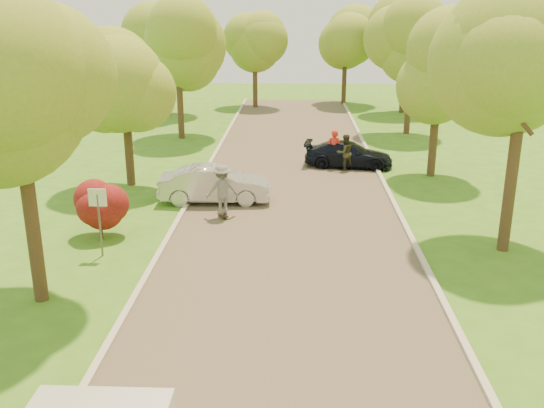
# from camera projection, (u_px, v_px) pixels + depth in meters

# --- Properties ---
(ground) EXTENTS (100.00, 100.00, 0.00)m
(ground) POSITION_uv_depth(u_px,v_px,m) (287.00, 323.00, 14.81)
(ground) COLOR #376E1A
(ground) RESTS_ON ground
(road) EXTENTS (8.00, 60.00, 0.01)m
(road) POSITION_uv_depth(u_px,v_px,m) (290.00, 216.00, 22.42)
(road) COLOR #4C4438
(road) RESTS_ON ground
(curb_left) EXTENTS (0.18, 60.00, 0.12)m
(curb_left) POSITION_uv_depth(u_px,v_px,m) (182.00, 213.00, 22.55)
(curb_left) COLOR #B2AD9E
(curb_left) RESTS_ON ground
(curb_right) EXTENTS (0.18, 60.00, 0.12)m
(curb_right) POSITION_uv_depth(u_px,v_px,m) (400.00, 216.00, 22.25)
(curb_right) COLOR #B2AD9E
(curb_right) RESTS_ON ground
(street_sign) EXTENTS (0.55, 0.06, 2.17)m
(street_sign) POSITION_uv_depth(u_px,v_px,m) (98.00, 208.00, 18.35)
(street_sign) COLOR #59595E
(street_sign) RESTS_ON ground
(red_shrub) EXTENTS (1.70, 1.70, 1.95)m
(red_shrub) POSITION_uv_depth(u_px,v_px,m) (99.00, 207.00, 19.94)
(red_shrub) COLOR #382619
(red_shrub) RESTS_ON ground
(tree_l_mida) EXTENTS (4.71, 4.60, 7.39)m
(tree_l_mida) POSITION_uv_depth(u_px,v_px,m) (25.00, 103.00, 14.41)
(tree_l_mida) COLOR #382619
(tree_l_mida) RESTS_ON ground
(tree_l_midb) EXTENTS (4.30, 4.20, 6.62)m
(tree_l_midb) POSITION_uv_depth(u_px,v_px,m) (128.00, 78.00, 25.07)
(tree_l_midb) COLOR #382619
(tree_l_midb) RESTS_ON ground
(tree_l_far) EXTENTS (4.92, 4.80, 7.79)m
(tree_l_far) POSITION_uv_depth(u_px,v_px,m) (181.00, 43.00, 34.29)
(tree_l_far) COLOR #382619
(tree_l_far) RESTS_ON ground
(tree_r_mida) EXTENTS (5.13, 5.00, 7.95)m
(tree_r_mida) POSITION_uv_depth(u_px,v_px,m) (532.00, 73.00, 17.61)
(tree_r_mida) COLOR #382619
(tree_r_mida) RESTS_ON ground
(tree_r_midb) EXTENTS (4.51, 4.40, 7.01)m
(tree_r_midb) POSITION_uv_depth(u_px,v_px,m) (444.00, 68.00, 26.38)
(tree_r_midb) COLOR #382619
(tree_r_midb) RESTS_ON ground
(tree_r_far) EXTENTS (5.33, 5.20, 8.34)m
(tree_r_far) POSITION_uv_depth(u_px,v_px,m) (417.00, 36.00, 35.58)
(tree_r_far) COLOR #382619
(tree_r_far) RESTS_ON ground
(tree_bg_a) EXTENTS (5.12, 5.00, 7.72)m
(tree_bg_a) POSITION_uv_depth(u_px,v_px,m) (168.00, 39.00, 42.04)
(tree_bg_a) COLOR #382619
(tree_bg_a) RESTS_ON ground
(tree_bg_b) EXTENTS (5.12, 5.00, 7.95)m
(tree_bg_b) POSITION_uv_depth(u_px,v_px,m) (409.00, 35.00, 43.24)
(tree_bg_b) COLOR #382619
(tree_bg_b) RESTS_ON ground
(tree_bg_c) EXTENTS (4.92, 4.80, 7.33)m
(tree_bg_c) POSITION_uv_depth(u_px,v_px,m) (258.00, 41.00, 45.71)
(tree_bg_c) COLOR #382619
(tree_bg_c) RESTS_ON ground
(tree_bg_d) EXTENTS (5.12, 5.00, 7.72)m
(tree_bg_d) POSITION_uv_depth(u_px,v_px,m) (349.00, 36.00, 47.26)
(tree_bg_d) COLOR #382619
(tree_bg_d) RESTS_ON ground
(silver_sedan) EXTENTS (4.43, 1.68, 1.44)m
(silver_sedan) POSITION_uv_depth(u_px,v_px,m) (215.00, 184.00, 23.89)
(silver_sedan) COLOR #B0B0B5
(silver_sedan) RESTS_ON ground
(dark_sedan) EXTENTS (4.43, 2.27, 1.23)m
(dark_sedan) POSITION_uv_depth(u_px,v_px,m) (348.00, 154.00, 29.29)
(dark_sedan) COLOR black
(dark_sedan) RESTS_ON ground
(longboard) EXTENTS (0.52, 0.98, 0.11)m
(longboard) POSITION_uv_depth(u_px,v_px,m) (223.00, 214.00, 22.38)
(longboard) COLOR black
(longboard) RESTS_ON ground
(skateboarder) EXTENTS (1.33, 0.99, 1.84)m
(skateboarder) POSITION_uv_depth(u_px,v_px,m) (222.00, 189.00, 22.09)
(skateboarder) COLOR slate
(skateboarder) RESTS_ON longboard
(person_striped) EXTENTS (0.71, 0.50, 1.87)m
(person_striped) POSITION_uv_depth(u_px,v_px,m) (334.00, 149.00, 28.91)
(person_striped) COLOR red
(person_striped) RESTS_ON ground
(person_olive) EXTENTS (1.04, 0.96, 1.73)m
(person_olive) POSITION_uv_depth(u_px,v_px,m) (345.00, 153.00, 28.55)
(person_olive) COLOR #2A2D1B
(person_olive) RESTS_ON ground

